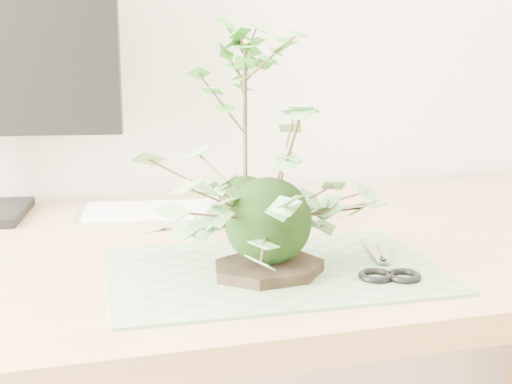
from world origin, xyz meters
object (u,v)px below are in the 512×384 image
(maple_kokedama, at_px, (245,70))
(keyboard, at_px, (206,211))
(ivy_kokedama, at_px, (268,181))
(desk, at_px, (253,295))

(maple_kokedama, relative_size, keyboard, 0.80)
(ivy_kokedama, bearing_deg, desk, 82.21)
(desk, relative_size, keyboard, 3.48)
(desk, relative_size, maple_kokedama, 4.36)
(keyboard, bearing_deg, maple_kokedama, -55.75)
(desk, height_order, keyboard, keyboard)
(maple_kokedama, bearing_deg, keyboard, 115.42)
(desk, xyz_separation_m, keyboard, (-0.04, 0.17, 0.10))
(desk, distance_m, maple_kokedama, 0.35)
(ivy_kokedama, height_order, maple_kokedama, maple_kokedama)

